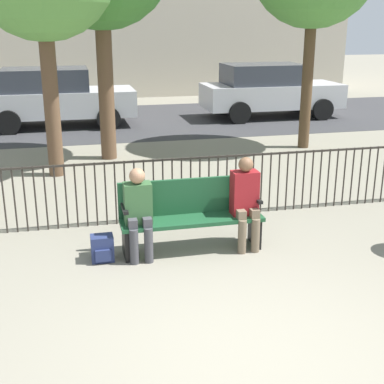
# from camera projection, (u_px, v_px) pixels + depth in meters

# --- Properties ---
(ground_plane) EXTENTS (80.00, 80.00, 0.00)m
(ground_plane) POSITION_uv_depth(u_px,v_px,m) (253.00, 357.00, 4.76)
(ground_plane) COLOR gray
(park_bench) EXTENTS (1.83, 0.45, 0.92)m
(park_bench) POSITION_uv_depth(u_px,v_px,m) (191.00, 212.00, 6.89)
(park_bench) COLOR #194728
(park_bench) RESTS_ON ground
(seated_person_0) EXTENTS (0.34, 0.39, 1.16)m
(seated_person_0) POSITION_uv_depth(u_px,v_px,m) (138.00, 209.00, 6.57)
(seated_person_0) COLOR #3D3D42
(seated_person_0) RESTS_ON ground
(seated_person_1) EXTENTS (0.34, 0.39, 1.22)m
(seated_person_1) POSITION_uv_depth(u_px,v_px,m) (245.00, 199.00, 6.87)
(seated_person_1) COLOR brown
(seated_person_1) RESTS_ON ground
(backpack) EXTENTS (0.28, 0.25, 0.33)m
(backpack) POSITION_uv_depth(u_px,v_px,m) (102.00, 248.00, 6.63)
(backpack) COLOR navy
(backpack) RESTS_ON ground
(fence_railing) EXTENTS (9.01, 0.03, 0.95)m
(fence_railing) POSITION_uv_depth(u_px,v_px,m) (173.00, 184.00, 7.89)
(fence_railing) COLOR #2D2823
(fence_railing) RESTS_ON ground
(street_surface) EXTENTS (24.00, 6.00, 0.01)m
(street_surface) POSITION_uv_depth(u_px,v_px,m) (118.00, 121.00, 15.88)
(street_surface) COLOR #333335
(street_surface) RESTS_ON ground
(parked_car_1) EXTENTS (4.20, 1.94, 1.62)m
(parked_car_1) POSITION_uv_depth(u_px,v_px,m) (269.00, 90.00, 16.34)
(parked_car_1) COLOR #B7B7BC
(parked_car_1) RESTS_ON ground
(parked_car_2) EXTENTS (4.20, 1.94, 1.62)m
(parked_car_2) POSITION_uv_depth(u_px,v_px,m) (55.00, 97.00, 14.86)
(parked_car_2) COLOR #B7B7BC
(parked_car_2) RESTS_ON ground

